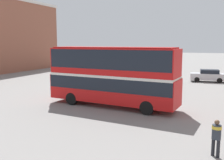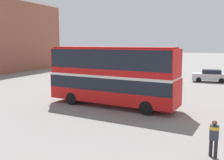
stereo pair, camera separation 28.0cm
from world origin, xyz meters
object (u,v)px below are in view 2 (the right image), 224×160
(double_decker_bus, at_px, (112,73))
(parked_car_kerb_near, at_px, (210,76))
(parked_car_kerb_far, at_px, (101,73))
(pedestrian_foreground, at_px, (214,135))

(double_decker_bus, xyz_separation_m, parked_car_kerb_near, (6.26, 17.08, -1.87))
(parked_car_kerb_near, xyz_separation_m, parked_car_kerb_far, (-14.08, -3.29, -0.02))
(parked_car_kerb_near, height_order, parked_car_kerb_far, parked_car_kerb_near)
(pedestrian_foreground, xyz_separation_m, parked_car_kerb_far, (-15.68, 20.57, -0.24))
(parked_car_kerb_far, bearing_deg, parked_car_kerb_near, 179.66)
(pedestrian_foreground, relative_size, parked_car_kerb_far, 0.35)
(parked_car_kerb_near, bearing_deg, double_decker_bus, 63.24)
(double_decker_bus, height_order, pedestrian_foreground, double_decker_bus)
(pedestrian_foreground, bearing_deg, parked_car_kerb_near, -141.80)
(pedestrian_foreground, xyz_separation_m, parked_car_kerb_near, (-1.60, 23.86, -0.22))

